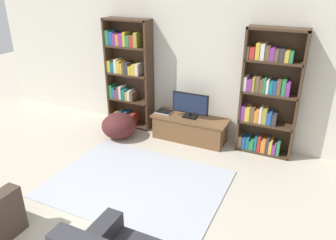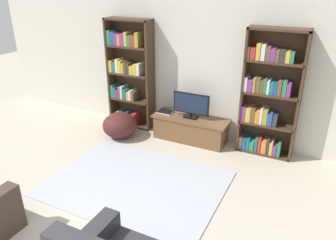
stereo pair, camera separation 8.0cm
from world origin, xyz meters
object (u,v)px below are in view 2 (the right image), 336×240
at_px(laptop, 165,112).
at_px(beanbag_ottoman, 120,125).
at_px(tv_stand, 190,128).
at_px(bookshelf_left, 129,74).
at_px(television, 191,105).
at_px(bookshelf_right, 268,97).

relative_size(laptop, beanbag_ottoman, 0.46).
bearing_deg(beanbag_ottoman, tv_stand, 20.99).
bearing_deg(laptop, bookshelf_left, 171.12).
distance_m(bookshelf_left, television, 1.39).
bearing_deg(bookshelf_left, beanbag_ottoman, -77.50).
relative_size(tv_stand, beanbag_ottoman, 2.15).
relative_size(television, beanbag_ottoman, 1.04).
bearing_deg(bookshelf_left, tv_stand, -5.73).
distance_m(bookshelf_left, tv_stand, 1.56).
bearing_deg(television, beanbag_ottoman, -159.15).
relative_size(bookshelf_left, television, 3.13).
height_order(bookshelf_right, laptop, bookshelf_right).
distance_m(television, beanbag_ottoman, 1.36).
xyz_separation_m(tv_stand, television, (0.00, -0.00, 0.45)).
relative_size(bookshelf_right, tv_stand, 1.51).
xyz_separation_m(laptop, beanbag_ottoman, (-0.70, -0.47, -0.22)).
distance_m(bookshelf_right, beanbag_ottoman, 2.64).
xyz_separation_m(bookshelf_left, television, (1.33, -0.14, -0.35)).
height_order(tv_stand, beanbag_ottoman, beanbag_ottoman).
bearing_deg(bookshelf_right, tv_stand, -173.97).
xyz_separation_m(television, beanbag_ottoman, (-1.20, -0.46, -0.44)).
xyz_separation_m(tv_stand, beanbag_ottoman, (-1.20, -0.46, 0.01)).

